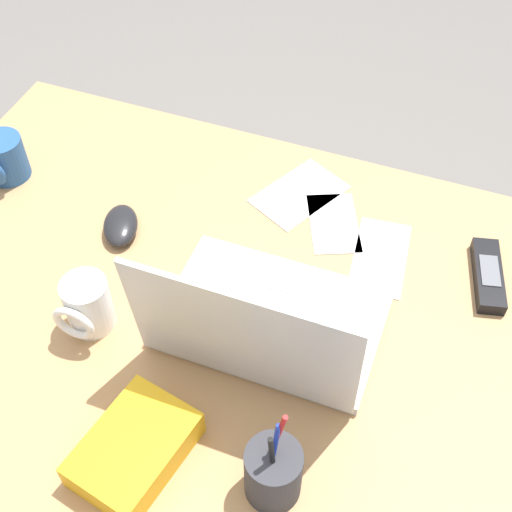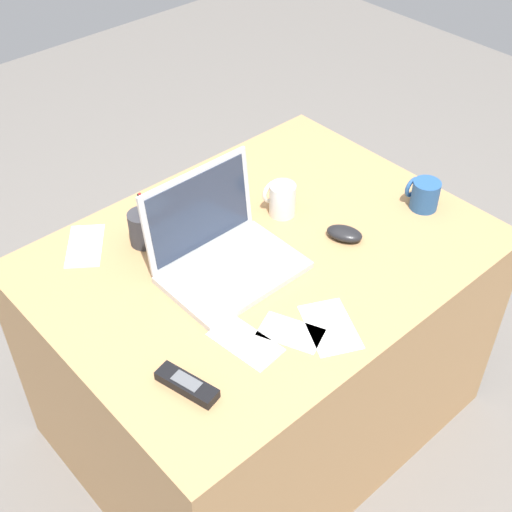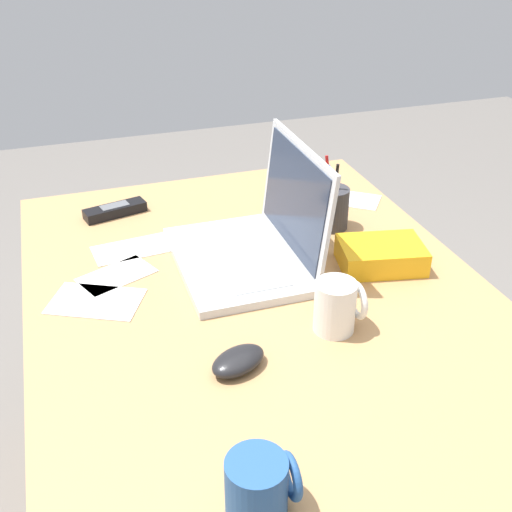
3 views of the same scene
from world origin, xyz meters
TOP-DOWN VIEW (x-y plane):
  - ground_plane at (0.00, 0.00)m, footprint 6.00×6.00m
  - desk at (0.00, 0.00)m, footprint 1.18×0.89m
  - laptop at (-0.12, 0.02)m, footprint 0.34×0.27m
  - computer_mouse at (0.20, -0.11)m, footprint 0.10×0.12m
  - coffee_mug_white at (0.47, -0.16)m, footprint 0.08×0.09m
  - coffee_mug_tall at (0.15, 0.09)m, footprint 0.07×0.09m
  - cordless_phone at (-0.43, -0.23)m, footprint 0.08×0.15m
  - pen_holder at (-0.21, 0.24)m, footprint 0.08×0.08m
  - snack_bag at (-0.02, 0.27)m, footprint 0.15×0.19m
  - paper_note_left at (-0.15, -0.26)m, footprint 0.14×0.17m
  - paper_note_right at (-0.07, -0.31)m, footprint 0.17×0.20m
  - paper_note_front at (-0.25, -0.21)m, footprint 0.11×0.18m

SIDE VIEW (x-z plane):
  - ground_plane at x=0.00m, z-range 0.00..0.00m
  - desk at x=0.00m, z-range 0.00..0.71m
  - paper_note_left at x=-0.15m, z-range 0.71..0.72m
  - paper_note_right at x=-0.07m, z-range 0.71..0.72m
  - paper_note_front at x=-0.25m, z-range 0.71..0.72m
  - cordless_phone at x=-0.43m, z-range 0.71..0.74m
  - computer_mouse at x=0.20m, z-range 0.71..0.75m
  - snack_bag at x=-0.02m, z-range 0.71..0.77m
  - coffee_mug_white at x=0.47m, z-range 0.71..0.80m
  - coffee_mug_tall at x=0.15m, z-range 0.71..0.81m
  - pen_holder at x=-0.21m, z-range 0.68..0.85m
  - laptop at x=-0.12m, z-range 0.64..0.89m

